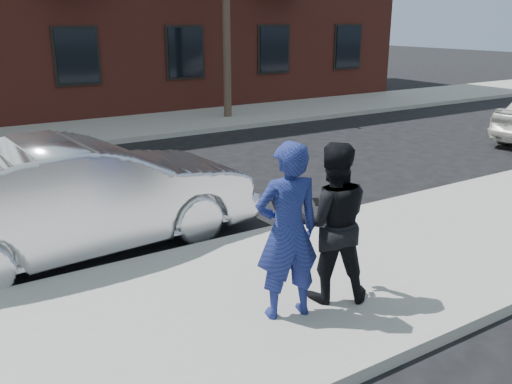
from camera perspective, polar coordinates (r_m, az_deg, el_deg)
ground at (r=7.63m, az=8.10°, el=-8.35°), size 100.00×100.00×0.00m
near_sidewalk at (r=7.43m, az=9.37°, el=-8.52°), size 50.00×3.50×0.15m
near_curb at (r=8.73m, az=1.58°, el=-4.18°), size 50.00×0.10×0.15m
far_sidewalk at (r=17.34m, az=-16.55°, el=6.19°), size 50.00×3.50×0.15m
far_curb at (r=15.65m, az=-14.70°, el=5.15°), size 50.00×0.10×0.15m
silver_sedan at (r=8.34m, az=-17.83°, el=-0.41°), size 5.32×2.18×1.71m
man_hoodie at (r=5.85m, az=3.32°, el=-4.18°), size 0.82×0.63×2.00m
man_peacoat at (r=6.30m, az=7.96°, el=-3.21°), size 1.15×1.07×1.90m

